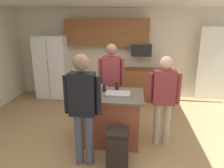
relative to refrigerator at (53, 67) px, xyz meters
name	(u,v)px	position (x,y,z in m)	size (l,w,h in m)	color
floor	(109,142)	(2.00, -2.38, -0.93)	(7.04, 7.04, 0.00)	tan
back_wall	(121,53)	(2.00, 0.42, 0.37)	(6.40, 0.10, 2.60)	beige
french_door_window_panel	(215,64)	(4.60, 0.02, 0.17)	(0.90, 0.06, 2.00)	white
cabinet_run_upper	(107,32)	(1.60, 0.22, 1.00)	(2.40, 0.38, 0.75)	brown
cabinet_run_lower	(140,84)	(2.60, 0.10, -0.48)	(1.80, 0.63, 0.90)	brown
refrigerator	(53,67)	(0.00, 0.00, 0.00)	(0.91, 0.76, 1.85)	white
microwave_over_range	(141,50)	(2.60, 0.12, 0.52)	(0.56, 0.40, 0.32)	black
kitchen_island	(110,117)	(2.01, -2.29, -0.45)	(1.22, 0.89, 0.95)	#9E4C33
person_elder_center	(164,96)	(2.97, -2.31, 0.03)	(0.57, 0.22, 1.67)	tan
person_guest_right	(83,104)	(1.69, -3.04, 0.12)	(0.57, 0.24, 1.79)	#4C5166
person_guest_by_door	(111,78)	(1.94, -1.50, 0.11)	(0.57, 0.23, 1.78)	#383842
glass_dark_ale	(117,86)	(2.11, -2.04, 0.10)	(0.07, 0.07, 0.16)	#32180F
mug_blue_stoneware	(96,89)	(1.72, -2.16, 0.07)	(0.12, 0.08, 0.09)	white
tumbler_amber	(104,88)	(1.87, -2.13, 0.09)	(0.06, 0.06, 0.14)	black
mug_ceramic_white	(103,87)	(1.84, -2.02, 0.07)	(0.13, 0.08, 0.09)	white
serving_tray	(118,94)	(2.16, -2.33, 0.04)	(0.44, 0.30, 0.04)	#B7B7BC
trash_bin	(118,148)	(2.22, -3.01, -0.62)	(0.34, 0.34, 0.61)	black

